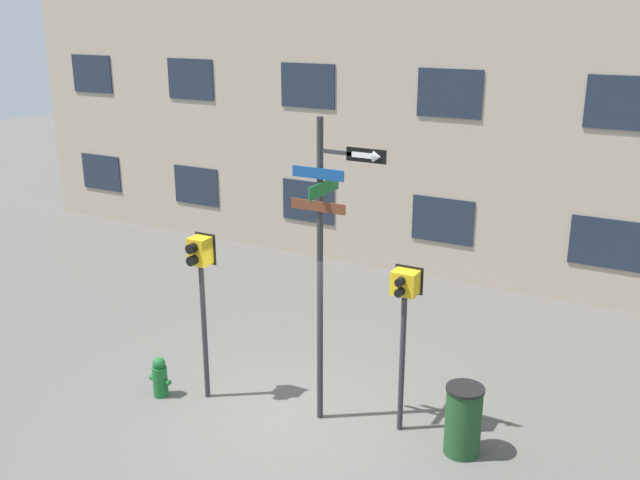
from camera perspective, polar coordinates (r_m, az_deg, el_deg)
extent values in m
plane|color=#595651|center=(10.95, -2.74, -14.24)|extent=(60.00, 60.00, 0.00)
cube|color=tan|center=(15.72, 11.00, 16.59)|extent=(24.00, 0.60, 11.11)
cube|color=#1E2838|center=(21.53, -17.10, 5.19)|extent=(1.42, 0.03, 1.01)
cube|color=#1E2838|center=(19.27, -9.88, 4.29)|extent=(1.42, 0.03, 1.01)
cube|color=#1E2838|center=(17.39, -0.95, 3.10)|extent=(1.42, 0.03, 1.01)
cube|color=#1E2838|center=(16.03, 9.77, 1.56)|extent=(1.42, 0.03, 1.01)
cube|color=#1E2838|center=(15.34, 21.93, -0.26)|extent=(1.42, 0.03, 1.01)
cube|color=#1E2838|center=(21.14, -17.79, 12.54)|extent=(1.42, 0.03, 1.01)
cube|color=#1E2838|center=(18.82, -10.33, 12.54)|extent=(1.42, 0.03, 1.01)
cube|color=#1E2838|center=(16.90, -1.00, 12.24)|extent=(1.42, 0.03, 1.01)
cube|color=#1E2838|center=(15.50, 10.32, 11.46)|extent=(1.42, 0.03, 1.01)
cube|color=#1E2838|center=(14.78, 23.18, 10.04)|extent=(1.42, 0.03, 1.01)
cylinder|color=#2D2D33|center=(10.02, 0.00, -2.98)|extent=(0.09, 0.09, 4.50)
cube|color=#2D2D33|center=(9.38, 1.85, 6.99)|extent=(0.68, 0.05, 0.05)
cube|color=#14478C|center=(9.54, -0.17, 5.35)|extent=(0.78, 0.02, 0.15)
cube|color=#196B2D|center=(9.61, 0.31, 4.16)|extent=(0.02, 0.83, 0.19)
cube|color=brown|center=(9.65, -0.17, 2.72)|extent=(0.83, 0.02, 0.14)
cube|color=black|center=(9.22, 3.72, 6.77)|extent=(0.56, 0.02, 0.18)
cube|color=white|center=(9.22, 3.46, 6.78)|extent=(0.32, 0.01, 0.07)
cone|color=white|center=(9.14, 4.60, 6.66)|extent=(0.10, 0.14, 0.14)
cylinder|color=#2D2D33|center=(11.17, -9.23, -7.28)|extent=(0.08, 0.08, 2.23)
cube|color=gold|center=(10.68, -9.58, -0.86)|extent=(0.30, 0.26, 0.41)
cube|color=black|center=(10.79, -9.12, -0.66)|extent=(0.36, 0.02, 0.47)
cylinder|color=black|center=(10.51, -10.24, -0.68)|extent=(0.14, 0.12, 0.14)
cylinder|color=black|center=(10.57, -10.18, -1.63)|extent=(0.14, 0.12, 0.14)
cylinder|color=orange|center=(10.55, -10.05, -0.59)|extent=(0.12, 0.01, 0.12)
cylinder|color=#2D2D33|center=(10.29, 6.58, -9.79)|extent=(0.08, 0.08, 2.12)
cube|color=gold|center=(9.78, 6.83, -3.41)|extent=(0.35, 0.26, 0.33)
cube|color=black|center=(9.90, 7.13, -3.15)|extent=(0.41, 0.02, 0.39)
cylinder|color=black|center=(9.59, 6.42, -3.36)|extent=(0.12, 0.12, 0.12)
cylinder|color=black|center=(9.65, 6.39, -4.19)|extent=(0.12, 0.12, 0.12)
cylinder|color=silver|center=(9.64, 6.54, -3.25)|extent=(0.09, 0.01, 0.09)
cylinder|color=#196028|center=(11.72, -12.66, -10.97)|extent=(0.23, 0.23, 0.50)
sphere|color=#196028|center=(11.58, -12.76, -9.61)|extent=(0.20, 0.20, 0.20)
cylinder|color=#196028|center=(11.80, -13.25, -10.66)|extent=(0.08, 0.08, 0.08)
cylinder|color=#196028|center=(11.62, -12.07, -11.07)|extent=(0.08, 0.08, 0.08)
cylinder|color=#1E4723|center=(10.20, 11.38, -14.05)|extent=(0.50, 0.50, 0.96)
cylinder|color=black|center=(9.95, 11.55, -11.59)|extent=(0.53, 0.53, 0.04)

